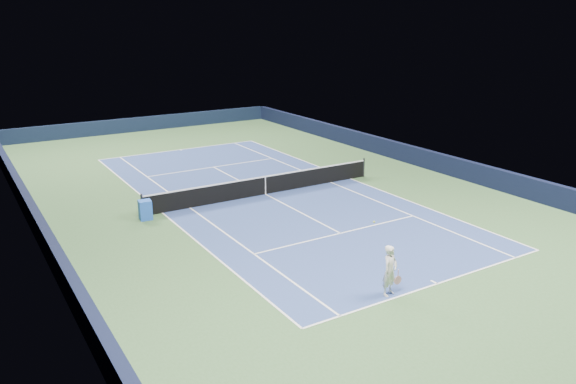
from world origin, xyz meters
TOP-DOWN VIEW (x-y plane):
  - ground at (0.00, 0.00)m, footprint 40.00×40.00m
  - wall_far at (0.00, 19.82)m, footprint 22.00×0.35m
  - wall_right at (10.82, 0.00)m, footprint 0.35×40.00m
  - wall_left at (-10.82, 0.00)m, footprint 0.35×40.00m
  - court_surface at (0.00, 0.00)m, footprint 10.97×23.77m
  - baseline_far at (0.00, 11.88)m, footprint 10.97×0.08m
  - baseline_near at (0.00, -11.88)m, footprint 10.97×0.08m
  - sideline_doubles_right at (5.49, 0.00)m, footprint 0.08×23.77m
  - sideline_doubles_left at (-5.49, 0.00)m, footprint 0.08×23.77m
  - sideline_singles_right at (4.12, 0.00)m, footprint 0.08×23.77m
  - sideline_singles_left at (-4.12, 0.00)m, footprint 0.08×23.77m
  - service_line_far at (0.00, 6.40)m, footprint 8.23×0.08m
  - service_line_near at (0.00, -6.40)m, footprint 8.23×0.08m
  - center_service_line at (0.00, 0.00)m, footprint 0.08×12.80m
  - center_mark_far at (0.00, 11.73)m, footprint 0.08×0.30m
  - center_mark_near at (0.00, -11.73)m, footprint 0.08×0.30m
  - tennis_net at (0.00, 0.00)m, footprint 12.90×0.10m
  - sponsor_cube at (-6.40, -0.43)m, footprint 0.63×0.55m
  - tennis_player at (-1.92, -11.60)m, footprint 0.83×1.32m

SIDE VIEW (x-z plane):
  - ground at x=0.00m, z-range 0.00..0.00m
  - court_surface at x=0.00m, z-range 0.00..0.01m
  - baseline_far at x=0.00m, z-range 0.01..0.01m
  - baseline_near at x=0.00m, z-range 0.01..0.01m
  - sideline_doubles_right at x=5.49m, z-range 0.01..0.01m
  - sideline_doubles_left at x=-5.49m, z-range 0.01..0.01m
  - sideline_singles_right at x=4.12m, z-range 0.01..0.01m
  - sideline_singles_left at x=-4.12m, z-range 0.01..0.01m
  - service_line_far at x=0.00m, z-range 0.01..0.01m
  - service_line_near at x=0.00m, z-range 0.01..0.01m
  - center_service_line at x=0.00m, z-range 0.01..0.01m
  - center_mark_far at x=0.00m, z-range 0.01..0.01m
  - center_mark_near at x=0.00m, z-range 0.01..0.01m
  - sponsor_cube at x=-6.40m, z-range 0.00..0.89m
  - tennis_net at x=0.00m, z-range -0.03..1.04m
  - wall_far at x=0.00m, z-range 0.00..1.10m
  - wall_right at x=10.82m, z-range 0.00..1.10m
  - wall_left at x=-10.82m, z-range 0.00..1.10m
  - tennis_player at x=-1.92m, z-range -0.25..1.97m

